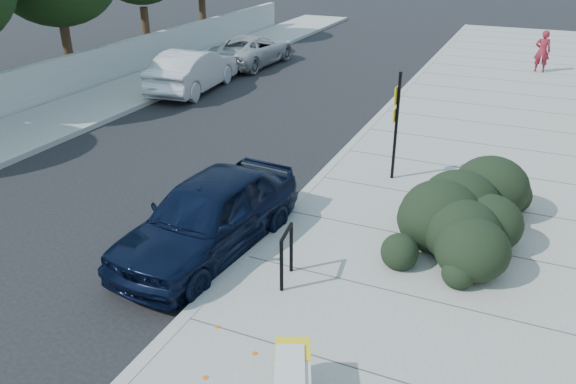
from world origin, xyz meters
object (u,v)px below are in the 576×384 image
at_px(sedan_navy, 208,215).
at_px(wagon_silver, 193,70).
at_px(bike_rack, 286,251).
at_px(pedestrian, 542,51).
at_px(suv_silver, 252,50).
at_px(sign_post, 396,120).

xyz_separation_m(sedan_navy, wagon_silver, (-6.70, 9.98, 0.02)).
relative_size(bike_rack, wagon_silver, 0.21).
bearing_deg(pedestrian, bike_rack, 79.39).
height_order(wagon_silver, pedestrian, pedestrian).
bearing_deg(suv_silver, sign_post, 133.68).
bearing_deg(sedan_navy, pedestrian, 78.96).
height_order(bike_rack, sedan_navy, sedan_navy).
height_order(sedan_navy, wagon_silver, wagon_silver).
xyz_separation_m(bike_rack, suv_silver, (-8.56, 15.43, -0.07)).
bearing_deg(pedestrian, sign_post, 77.78).
relative_size(bike_rack, sedan_navy, 0.22).
distance_m(sedan_navy, suv_silver, 16.32).
bearing_deg(wagon_silver, sedan_navy, 118.23).
xyz_separation_m(suv_silver, pedestrian, (12.05, 3.15, 0.33)).
height_order(sign_post, suv_silver, sign_post).
distance_m(suv_silver, pedestrian, 12.46).
distance_m(sign_post, suv_silver, 13.84).
xyz_separation_m(bike_rack, wagon_silver, (-8.56, 10.53, 0.04)).
bearing_deg(wagon_silver, sign_post, 143.44).
bearing_deg(suv_silver, wagon_silver, 92.34).
relative_size(bike_rack, sign_post, 0.38).
bearing_deg(suv_silver, sedan_navy, 116.57).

